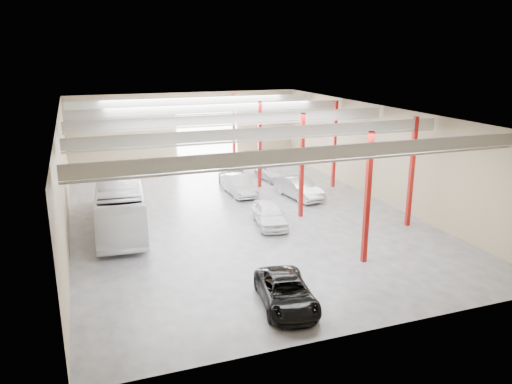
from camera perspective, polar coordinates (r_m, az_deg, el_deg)
depot_shell at (r=33.76m, az=-2.16°, el=5.85°), size 22.12×32.12×7.06m
coach_bus at (r=32.88m, az=-15.30°, el=-0.99°), size 3.61×11.90×3.27m
black_sedan at (r=22.35m, az=3.46°, el=-11.36°), size 2.93×5.03×1.32m
car_row_a at (r=31.96m, az=1.57°, el=-2.56°), size 2.49×4.63×1.50m
car_row_b at (r=38.83m, az=-1.97°, el=0.84°), size 1.71×4.68×1.53m
car_row_c at (r=43.92m, az=-2.86°, el=2.67°), size 3.71×5.96×1.61m
car_right_near at (r=37.99m, az=4.92°, el=0.49°), size 2.32×5.02×1.59m
car_right_far at (r=43.25m, az=1.66°, el=2.32°), size 2.00×4.21×1.39m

